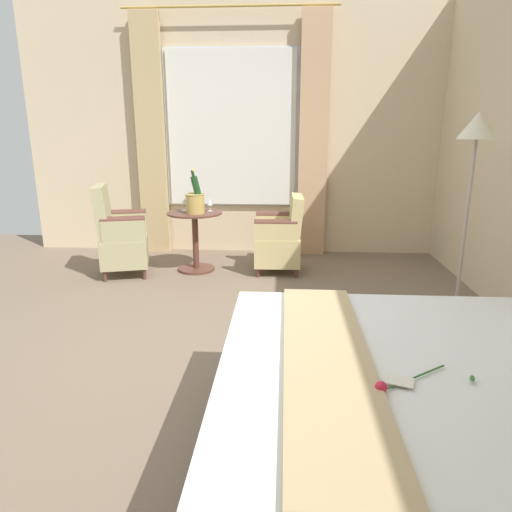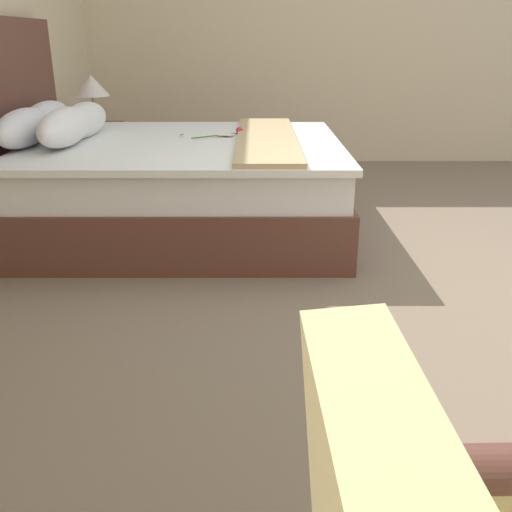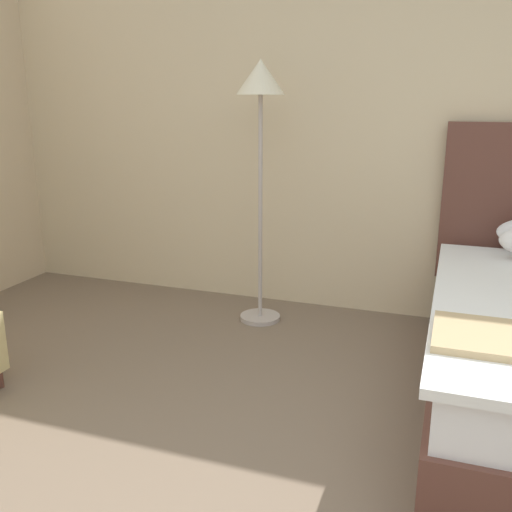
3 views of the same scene
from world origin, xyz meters
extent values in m
cube|color=beige|center=(0.00, 2.71, 1.59)|extent=(6.63, 0.12, 3.18)
cylinder|color=#BAB0AC|center=(-1.09, 2.22, 0.01)|extent=(0.28, 0.28, 0.03)
cylinder|color=#BAB0AC|center=(-1.09, 2.22, 0.78)|extent=(0.03, 0.03, 1.49)
cone|color=#EFE5C6|center=(-1.09, 2.22, 1.63)|extent=(0.31, 0.31, 0.22)
cylinder|color=brown|center=(-2.09, 0.84, 0.05)|extent=(0.04, 0.04, 0.10)
camera|label=1|loc=(2.80, 0.69, 1.59)|focal=32.00mm
camera|label=2|loc=(-2.78, 0.97, 1.23)|focal=40.00mm
camera|label=3|loc=(0.13, -1.32, 1.51)|focal=40.00mm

